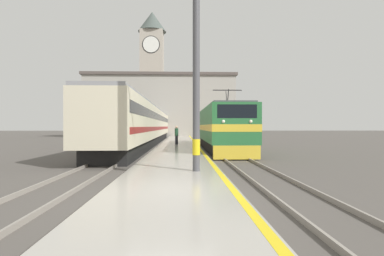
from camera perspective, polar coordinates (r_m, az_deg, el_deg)
The scene contains 10 objects.
ground_plane at distance 37.97m, azimuth -2.40°, elevation -2.71°, with size 200.00×200.00×0.00m, color #514C47.
platform at distance 32.96m, azimuth -2.47°, elevation -2.88°, with size 3.60×140.00×0.34m.
rail_track_near at distance 33.12m, azimuth 3.58°, elevation -3.10°, with size 2.83×140.00×0.16m.
rail_track_far at distance 33.20m, azimuth -8.77°, elevation -3.09°, with size 2.83×140.00×0.16m.
locomotive_train at distance 24.83m, azimuth 5.43°, elevation -0.05°, with size 2.92×15.10×4.58m.
passenger_train at distance 40.35m, azimuth -7.55°, elevation 0.58°, with size 2.92×52.80×4.08m.
catenary_mast at distance 11.43m, azimuth 1.36°, elevation 11.69°, with size 2.95×0.29×7.86m.
person_on_platform at distance 27.46m, azimuth -2.97°, elevation -1.29°, with size 0.34×0.34×1.71m.
clock_tower at distance 65.28m, azimuth -7.59°, elevation 10.99°, with size 5.90×5.90×26.32m.
station_building at distance 57.19m, azimuth -5.94°, elevation 4.16°, with size 27.80×8.56×11.62m.
Camera 1 is at (0.29, -7.91, 2.01)m, focal length 28.00 mm.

